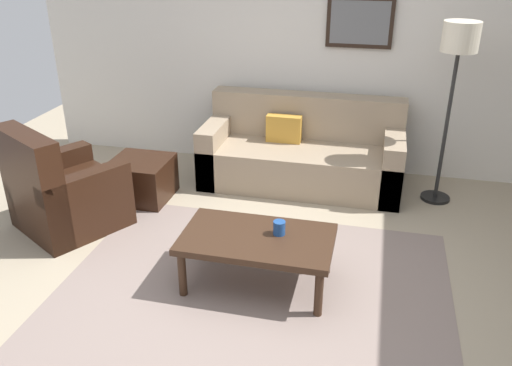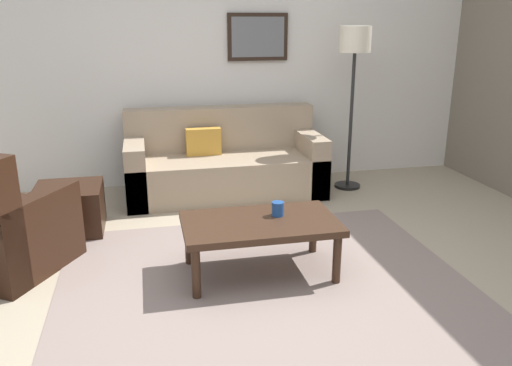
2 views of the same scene
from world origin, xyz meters
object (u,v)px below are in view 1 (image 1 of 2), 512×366
object	(u,v)px
armchair_leather	(61,196)
ottoman	(141,179)
couch_main	(303,154)
coffee_table	(257,242)
framed_artwork	(360,22)
cup	(279,228)
lamp_standing	(458,56)

from	to	relation	value
armchair_leather	ottoman	bearing A→B (deg)	59.61
couch_main	armchair_leather	bearing A→B (deg)	-141.80
ottoman	coffee_table	xyz separation A→B (m)	(1.44, -1.14, 0.16)
couch_main	framed_artwork	size ratio (longest dim) A/B	3.07
armchair_leather	ottoman	distance (m)	0.83
ottoman	coffee_table	bearing A→B (deg)	-38.32
coffee_table	cup	size ratio (longest dim) A/B	10.61
couch_main	framed_artwork	world-z (taller)	framed_artwork
couch_main	cup	size ratio (longest dim) A/B	19.48
cup	lamp_standing	distance (m)	2.32
ottoman	cup	size ratio (longest dim) A/B	5.40
armchair_leather	cup	distance (m)	2.04
lamp_standing	framed_artwork	xyz separation A→B (m)	(-0.90, 0.54, 0.18)
armchair_leather	lamp_standing	xyz separation A→B (m)	(3.26, 1.35, 1.10)
cup	framed_artwork	world-z (taller)	framed_artwork
coffee_table	ottoman	bearing A→B (deg)	141.68
ottoman	framed_artwork	world-z (taller)	framed_artwork
ottoman	coffee_table	world-z (taller)	coffee_table
armchair_leather	ottoman	size ratio (longest dim) A/B	1.95
armchair_leather	cup	size ratio (longest dim) A/B	10.56
couch_main	framed_artwork	xyz separation A→B (m)	(0.46, 0.40, 1.29)
couch_main	ottoman	xyz separation A→B (m)	(-1.48, -0.78, -0.10)
armchair_leather	framed_artwork	size ratio (longest dim) A/B	1.66
ottoman	lamp_standing	bearing A→B (deg)	12.66
armchair_leather	coffee_table	size ratio (longest dim) A/B	1.00
couch_main	armchair_leather	xyz separation A→B (m)	(-1.90, -1.49, 0.01)
couch_main	cup	world-z (taller)	couch_main
ottoman	cup	world-z (taller)	cup
framed_artwork	coffee_table	bearing A→B (deg)	-102.15
couch_main	ottoman	world-z (taller)	couch_main
armchair_leather	cup	bearing A→B (deg)	-10.09
armchair_leather	lamp_standing	world-z (taller)	lamp_standing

